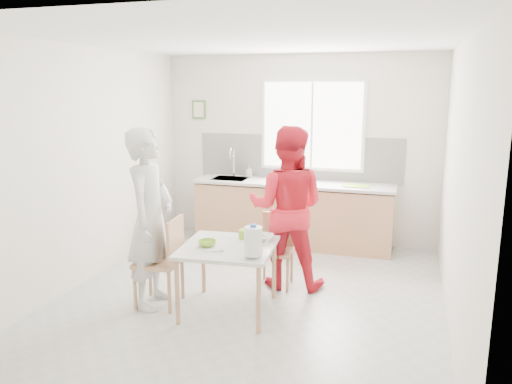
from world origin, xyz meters
TOP-DOWN VIEW (x-y plane):
  - ground at (0.00, 0.00)m, footprint 4.50×4.50m
  - room_shell at (0.00, 0.00)m, footprint 4.50×4.50m
  - window at (0.20, 2.23)m, footprint 1.50×0.06m
  - backsplash at (0.00, 2.24)m, footprint 3.00×0.02m
  - picture_frame at (-1.55, 2.23)m, footprint 0.22×0.03m
  - kitchen_counter at (-0.00, 1.95)m, footprint 2.84×0.64m
  - dining_table at (-0.12, -0.39)m, footprint 0.98×0.98m
  - chair_left at (-0.79, -0.45)m, footprint 0.47×0.47m
  - chair_far at (0.16, 0.45)m, footprint 0.41×0.41m
  - person_white at (-0.93, -0.46)m, footprint 0.50×0.71m
  - person_red at (0.28, 0.45)m, footprint 0.95×0.77m
  - bowl_green at (-0.31, -0.46)m, footprint 0.19×0.19m
  - bowl_white at (0.16, -0.11)m, footprint 0.25×0.25m
  - milk_jug at (0.23, -0.64)m, footprint 0.23×0.17m
  - green_box at (-0.04, -0.10)m, footprint 0.11×0.11m
  - spoon at (-0.18, -0.62)m, footprint 0.15×0.08m
  - cutting_board at (0.89, 1.89)m, footprint 0.36×0.26m
  - wine_bottle_a at (0.03, 2.10)m, footprint 0.07×0.07m
  - wine_bottle_b at (0.01, 2.12)m, footprint 0.07×0.07m
  - jar_amber at (0.14, 1.98)m, footprint 0.06×0.06m
  - soap_bottle at (-0.72, 2.15)m, footprint 0.08×0.08m

SIDE VIEW (x-z plane):
  - ground at x=0.00m, z-range 0.00..0.00m
  - kitchen_counter at x=0.00m, z-range -0.27..1.10m
  - chair_far at x=0.16m, z-range 0.04..0.87m
  - chair_left at x=-0.79m, z-range 0.05..0.99m
  - dining_table at x=-0.12m, z-range 0.28..0.97m
  - spoon at x=-0.18m, z-range 0.70..0.71m
  - bowl_green at x=-0.31m, z-range 0.69..0.75m
  - bowl_white at x=0.16m, z-range 0.69..0.75m
  - green_box at x=-0.04m, z-range 0.69..0.78m
  - milk_jug at x=0.23m, z-range 0.70..1.00m
  - person_red at x=0.28m, z-range 0.00..1.83m
  - person_white at x=-0.93m, z-range 0.00..1.85m
  - cutting_board at x=0.89m, z-range 0.92..0.93m
  - jar_amber at x=0.14m, z-range 0.92..1.08m
  - soap_bottle at x=-0.72m, z-range 0.92..1.09m
  - wine_bottle_b at x=0.01m, z-range 0.92..1.22m
  - wine_bottle_a at x=0.03m, z-range 0.92..1.24m
  - backsplash at x=0.00m, z-range 0.90..1.55m
  - room_shell at x=0.00m, z-range -0.61..3.89m
  - window at x=0.20m, z-range 1.05..2.35m
  - picture_frame at x=-1.55m, z-range 1.76..2.04m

